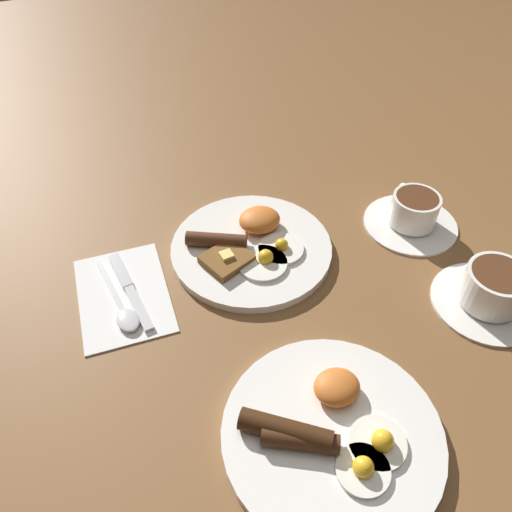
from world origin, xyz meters
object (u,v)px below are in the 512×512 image
(spoon, at_px, (124,312))
(teacup_near, at_px, (413,214))
(teacup_far, at_px, (492,291))
(breakfast_plate_near, at_px, (251,246))
(knife, at_px, (128,286))
(breakfast_plate_far, at_px, (331,432))

(spoon, bearing_deg, teacup_near, 83.53)
(teacup_far, bearing_deg, breakfast_plate_near, -39.47)
(teacup_far, height_order, knife, teacup_far)
(breakfast_plate_far, height_order, knife, breakfast_plate_far)
(breakfast_plate_near, distance_m, spoon, 0.24)
(breakfast_plate_near, xyz_separation_m, spoon, (0.23, 0.06, -0.00))
(teacup_near, distance_m, teacup_far, 0.20)
(teacup_far, relative_size, knife, 0.95)
(breakfast_plate_far, height_order, teacup_far, teacup_far)
(teacup_near, relative_size, knife, 0.94)
(breakfast_plate_near, xyz_separation_m, knife, (0.21, 0.01, -0.01))
(teacup_near, height_order, spoon, teacup_near)
(teacup_near, relative_size, spoon, 0.99)
(breakfast_plate_far, relative_size, teacup_far, 1.63)
(breakfast_plate_far, distance_m, spoon, 0.35)
(breakfast_plate_near, relative_size, knife, 1.54)
(knife, bearing_deg, teacup_near, 79.04)
(breakfast_plate_near, relative_size, breakfast_plate_far, 0.99)
(breakfast_plate_near, height_order, teacup_near, teacup_near)
(knife, bearing_deg, spoon, -24.39)
(breakfast_plate_near, bearing_deg, teacup_far, 140.53)
(teacup_near, xyz_separation_m, teacup_far, (-0.00, 0.20, 0.00))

